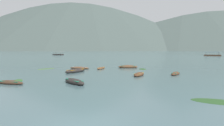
# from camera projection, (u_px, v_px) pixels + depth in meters

# --- Properties ---
(ground_plane) EXTENTS (6000.00, 6000.00, 0.00)m
(ground_plane) POSITION_uv_depth(u_px,v_px,m) (148.00, 51.00, 1477.06)
(ground_plane) COLOR slate
(mountain_0) EXTENTS (1481.76, 1481.76, 349.59)m
(mountain_0) POSITION_uv_depth(u_px,v_px,m) (17.00, 33.00, 1919.57)
(mountain_0) COLOR #56665B
(mountain_0) RESTS_ON ground
(mountain_1) EXTENTS (1899.14, 1899.14, 581.58)m
(mountain_1) POSITION_uv_depth(u_px,v_px,m) (85.00, 15.00, 1525.11)
(mountain_1) COLOR #4C5B56
(mountain_1) RESTS_ON ground
(mountain_2) EXTENTS (2003.66, 2003.66, 537.04)m
(mountain_2) POSITION_uv_depth(u_px,v_px,m) (185.00, 19.00, 1593.77)
(mountain_2) COLOR #4C5B56
(mountain_2) RESTS_ON ground
(rowboat_0) EXTENTS (4.00, 1.60, 0.49)m
(rowboat_0) POSITION_uv_depth(u_px,v_px,m) (80.00, 68.00, 35.05)
(rowboat_0) COLOR brown
(rowboat_0) RESTS_ON ground
(rowboat_2) EXTENTS (3.27, 1.23, 0.47)m
(rowboat_2) POSITION_uv_depth(u_px,v_px,m) (10.00, 83.00, 19.18)
(rowboat_2) COLOR #4C3323
(rowboat_2) RESTS_ON ground
(rowboat_4) EXTENTS (2.64, 4.70, 0.66)m
(rowboat_4) POSITION_uv_depth(u_px,v_px,m) (75.00, 71.00, 29.69)
(rowboat_4) COLOR #2D2826
(rowboat_4) RESTS_ON ground
(rowboat_5) EXTENTS (1.97, 3.23, 0.47)m
(rowboat_5) POSITION_uv_depth(u_px,v_px,m) (176.00, 74.00, 26.61)
(rowboat_5) COLOR brown
(rowboat_5) RESTS_ON ground
(rowboat_7) EXTENTS (1.79, 3.29, 0.55)m
(rowboat_7) POSITION_uv_depth(u_px,v_px,m) (139.00, 74.00, 25.44)
(rowboat_7) COLOR brown
(rowboat_7) RESTS_ON ground
(rowboat_8) EXTENTS (1.21, 3.40, 0.39)m
(rowboat_8) POSITION_uv_depth(u_px,v_px,m) (101.00, 68.00, 34.77)
(rowboat_8) COLOR brown
(rowboat_8) RESTS_ON ground
(rowboat_9) EXTENTS (3.46, 3.15, 0.63)m
(rowboat_9) POSITION_uv_depth(u_px,v_px,m) (74.00, 82.00, 19.44)
(rowboat_9) COLOR #2D2826
(rowboat_9) RESTS_ON ground
(rowboat_10) EXTENTS (3.91, 1.79, 0.67)m
(rowboat_10) POSITION_uv_depth(u_px,v_px,m) (128.00, 67.00, 36.83)
(rowboat_10) COLOR brown
(rowboat_10) RESTS_ON ground
(ferry_0) EXTENTS (8.29, 4.58, 2.54)m
(ferry_0) POSITION_uv_depth(u_px,v_px,m) (58.00, 54.00, 136.07)
(ferry_0) COLOR #2D2826
(ferry_0) RESTS_ON ground
(ferry_1) EXTENTS (9.91, 5.29, 2.54)m
(ferry_1) POSITION_uv_depth(u_px,v_px,m) (212.00, 55.00, 115.41)
(ferry_1) COLOR #4C3323
(ferry_1) RESTS_ON ground
(weed_patch_0) EXTENTS (1.68, 2.73, 0.14)m
(weed_patch_0) POSITION_uv_depth(u_px,v_px,m) (142.00, 69.00, 34.32)
(weed_patch_0) COLOR #2D5628
(weed_patch_0) RESTS_ON ground
(weed_patch_1) EXTENTS (2.55, 3.42, 0.14)m
(weed_patch_1) POSITION_uv_depth(u_px,v_px,m) (17.00, 81.00, 20.80)
(weed_patch_1) COLOR #38662D
(weed_patch_1) RESTS_ON ground
(weed_patch_3) EXTENTS (3.80, 2.10, 0.14)m
(weed_patch_3) POSITION_uv_depth(u_px,v_px,m) (220.00, 102.00, 12.50)
(weed_patch_3) COLOR #2D5628
(weed_patch_3) RESTS_ON ground
(weed_patch_4) EXTENTS (2.80, 3.53, 0.14)m
(weed_patch_4) POSITION_uv_depth(u_px,v_px,m) (46.00, 69.00, 34.67)
(weed_patch_4) COLOR #477033
(weed_patch_4) RESTS_ON ground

